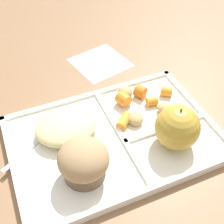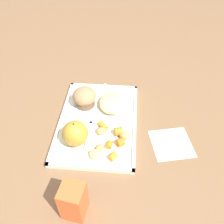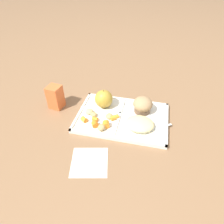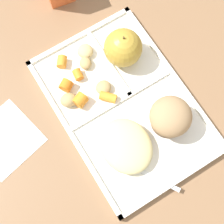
{
  "view_description": "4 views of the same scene",
  "coord_description": "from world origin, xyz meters",
  "px_view_note": "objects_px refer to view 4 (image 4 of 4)",
  "views": [
    {
      "loc": [
        0.15,
        0.34,
        0.44
      ],
      "look_at": [
        -0.01,
        -0.03,
        0.04
      ],
      "focal_mm": 47.77,
      "sensor_mm": 36.0,
      "label": 1
    },
    {
      "loc": [
        -0.59,
        -0.1,
        0.65
      ],
      "look_at": [
        -0.01,
        -0.05,
        0.07
      ],
      "focal_mm": 40.43,
      "sensor_mm": 36.0,
      "label": 2
    },
    {
      "loc": [
        0.1,
        -0.64,
        0.58
      ],
      "look_at": [
        -0.04,
        -0.02,
        0.05
      ],
      "focal_mm": 31.85,
      "sensor_mm": 36.0,
      "label": 3
    },
    {
      "loc": [
        0.18,
        -0.14,
        0.72
      ],
      "look_at": [
        0.01,
        -0.04,
        0.05
      ],
      "focal_mm": 55.93,
      "sensor_mm": 36.0,
      "label": 4
    }
  ],
  "objects_px": {
    "bran_muffin": "(170,117)",
    "green_apple": "(123,48)",
    "lunch_tray": "(124,105)",
    "plastic_fork": "(140,170)"
  },
  "relations": [
    {
      "from": "green_apple",
      "to": "bran_muffin",
      "type": "xyz_separation_m",
      "value": [
        0.18,
        -0.0,
        -0.01
      ]
    },
    {
      "from": "lunch_tray",
      "to": "green_apple",
      "type": "height_order",
      "value": "green_apple"
    },
    {
      "from": "lunch_tray",
      "to": "bran_muffin",
      "type": "relative_size",
      "value": 4.58
    },
    {
      "from": "plastic_fork",
      "to": "green_apple",
      "type": "bearing_deg",
      "value": 155.69
    },
    {
      "from": "lunch_tray",
      "to": "bran_muffin",
      "type": "bearing_deg",
      "value": 35.42
    },
    {
      "from": "green_apple",
      "to": "plastic_fork",
      "type": "bearing_deg",
      "value": -24.31
    },
    {
      "from": "green_apple",
      "to": "plastic_fork",
      "type": "height_order",
      "value": "green_apple"
    },
    {
      "from": "lunch_tray",
      "to": "bran_muffin",
      "type": "distance_m",
      "value": 0.11
    },
    {
      "from": "lunch_tray",
      "to": "plastic_fork",
      "type": "relative_size",
      "value": 2.83
    },
    {
      "from": "bran_muffin",
      "to": "green_apple",
      "type": "bearing_deg",
      "value": 180.0
    }
  ]
}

